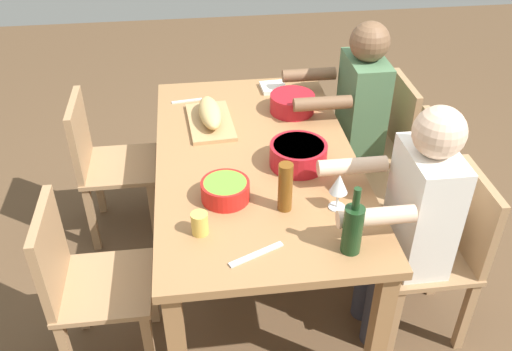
# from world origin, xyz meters

# --- Properties ---
(ground_plane) EXTENTS (8.00, 8.00, 0.00)m
(ground_plane) POSITION_xyz_m (0.00, 0.00, 0.00)
(ground_plane) COLOR brown
(dining_table) EXTENTS (1.65, 0.94, 0.74)m
(dining_table) POSITION_xyz_m (0.00, 0.00, 0.65)
(dining_table) COLOR #9E7044
(dining_table) RESTS_ON ground_plane
(chair_near_right) EXTENTS (0.40, 0.40, 0.85)m
(chair_near_right) POSITION_xyz_m (0.45, -0.79, 0.48)
(chair_near_right) COLOR #A87F56
(chair_near_right) RESTS_ON ground_plane
(chair_far_center) EXTENTS (0.40, 0.40, 0.85)m
(chair_far_center) POSITION_xyz_m (0.00, 0.79, 0.48)
(chair_far_center) COLOR #A87F56
(chair_far_center) RESTS_ON ground_plane
(chair_near_left) EXTENTS (0.40, 0.40, 0.85)m
(chair_near_left) POSITION_xyz_m (-0.45, -0.79, 0.48)
(chair_near_left) COLOR #A87F56
(chair_near_left) RESTS_ON ground_plane
(chair_far_left) EXTENTS (0.40, 0.40, 0.85)m
(chair_far_left) POSITION_xyz_m (-0.45, 0.79, 0.48)
(chair_far_left) COLOR #A87F56
(chair_far_left) RESTS_ON ground_plane
(diner_far_left) EXTENTS (0.41, 0.53, 1.20)m
(diner_far_left) POSITION_xyz_m (-0.45, 0.61, 0.70)
(diner_far_left) COLOR #2D2D38
(diner_far_left) RESTS_ON ground_plane
(chair_far_right) EXTENTS (0.40, 0.40, 0.85)m
(chair_far_right) POSITION_xyz_m (0.45, 0.79, 0.48)
(chair_far_right) COLOR #A87F56
(chair_far_right) RESTS_ON ground_plane
(diner_far_right) EXTENTS (0.41, 0.53, 1.20)m
(diner_far_right) POSITION_xyz_m (0.45, 0.61, 0.70)
(diner_far_right) COLOR #2D2D38
(diner_far_right) RESTS_ON ground_plane
(serving_bowl_pasta) EXTENTS (0.24, 0.24, 0.10)m
(serving_bowl_pasta) POSITION_xyz_m (-0.41, 0.25, 0.80)
(serving_bowl_pasta) COLOR #B21923
(serving_bowl_pasta) RESTS_ON dining_table
(serving_bowl_salad) EXTENTS (0.21, 0.21, 0.09)m
(serving_bowl_salad) POSITION_xyz_m (0.31, -0.17, 0.79)
(serving_bowl_salad) COLOR red
(serving_bowl_salad) RESTS_ON dining_table
(serving_bowl_greens) EXTENTS (0.26, 0.26, 0.11)m
(serving_bowl_greens) POSITION_xyz_m (0.09, 0.18, 0.80)
(serving_bowl_greens) COLOR #B21923
(serving_bowl_greens) RESTS_ON dining_table
(cutting_board) EXTENTS (0.41, 0.25, 0.02)m
(cutting_board) POSITION_xyz_m (-0.34, -0.19, 0.75)
(cutting_board) COLOR tan
(cutting_board) RESTS_ON dining_table
(bread_loaf) EXTENTS (0.33, 0.13, 0.09)m
(bread_loaf) POSITION_xyz_m (-0.34, -0.19, 0.81)
(bread_loaf) COLOR tan
(bread_loaf) RESTS_ON cutting_board
(wine_bottle) EXTENTS (0.08, 0.08, 0.29)m
(wine_bottle) POSITION_xyz_m (0.68, 0.27, 0.85)
(wine_bottle) COLOR #193819
(wine_bottle) RESTS_ON dining_table
(beer_bottle) EXTENTS (0.06, 0.06, 0.22)m
(beer_bottle) POSITION_xyz_m (0.40, 0.07, 0.85)
(beer_bottle) COLOR brown
(beer_bottle) RESTS_ON dining_table
(wine_glass) EXTENTS (0.08, 0.08, 0.17)m
(wine_glass) POSITION_xyz_m (0.42, 0.28, 0.86)
(wine_glass) COLOR silver
(wine_glass) RESTS_ON dining_table
(cup_near_right) EXTENTS (0.07, 0.07, 0.09)m
(cup_near_right) POSITION_xyz_m (0.51, -0.29, 0.79)
(cup_near_right) COLOR gold
(cup_near_right) RESTS_ON dining_table
(fork_near_left) EXTENTS (0.04, 0.17, 0.01)m
(fork_near_left) POSITION_xyz_m (-0.59, -0.31, 0.74)
(fork_near_left) COLOR silver
(fork_near_left) RESTS_ON dining_table
(carving_knife) EXTENTS (0.12, 0.22, 0.01)m
(carving_knife) POSITION_xyz_m (0.67, -0.08, 0.74)
(carving_knife) COLOR silver
(carving_knife) RESTS_ON dining_table
(napkin_stack) EXTENTS (0.15, 0.15, 0.02)m
(napkin_stack) POSITION_xyz_m (-0.68, 0.19, 0.75)
(napkin_stack) COLOR white
(napkin_stack) RESTS_ON dining_table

